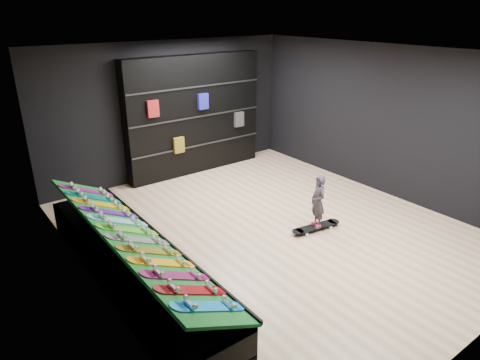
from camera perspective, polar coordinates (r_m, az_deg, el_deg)
floor at (r=7.61m, az=3.95°, el=-6.60°), size 6.00×7.00×0.01m
ceiling at (r=6.71m, az=4.64°, el=16.51°), size 6.00×7.00×0.01m
wall_back at (r=9.82m, az=-9.39°, el=9.19°), size 6.00×0.02×3.00m
wall_left at (r=5.63m, az=-19.51°, el=-1.65°), size 0.02×7.00×3.00m
wall_right at (r=9.20m, az=18.66°, el=7.46°), size 0.02×7.00×3.00m
display_rack at (r=6.33m, az=-14.15°, el=-11.09°), size 0.90×4.50×0.50m
turf_ramp at (r=6.11m, az=-14.12°, el=-7.33°), size 0.92×4.50×0.46m
back_shelving at (r=9.96m, az=-6.12°, el=8.60°), size 3.36×0.39×2.69m
floor_skateboard at (r=7.66m, az=10.10°, el=-6.32°), size 1.00×0.37×0.09m
child at (r=7.51m, az=10.26°, el=-4.13°), size 0.21×0.25×0.56m
display_board_0 at (r=4.67m, az=-4.20°, el=-16.45°), size 0.93×0.22×0.50m
display_board_1 at (r=4.91m, az=-6.47°, el=-14.38°), size 0.93×0.22×0.50m
display_board_2 at (r=5.16m, az=-8.49°, el=-12.49°), size 0.93×0.22×0.50m
display_board_3 at (r=5.42m, az=-10.29°, el=-10.76°), size 0.93×0.22×0.50m
display_board_4 at (r=5.69m, az=-11.91°, el=-9.18°), size 0.93×0.22×0.50m
display_board_5 at (r=5.96m, az=-13.36°, el=-7.74°), size 0.93×0.22×0.50m
display_board_6 at (r=6.25m, az=-14.68°, el=-6.43°), size 0.93×0.22×0.50m
display_board_7 at (r=6.54m, az=-15.87°, el=-5.23°), size 0.93×0.22×0.50m
display_board_8 at (r=6.83m, az=-16.96°, el=-4.13°), size 0.93×0.22×0.50m
display_board_9 at (r=7.13m, az=-17.96°, el=-3.12°), size 0.93×0.22×0.50m
display_board_10 at (r=7.43m, az=-18.87°, el=-2.19°), size 0.93×0.22×0.50m
display_board_11 at (r=7.74m, az=-19.71°, el=-1.33°), size 0.93×0.22×0.50m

